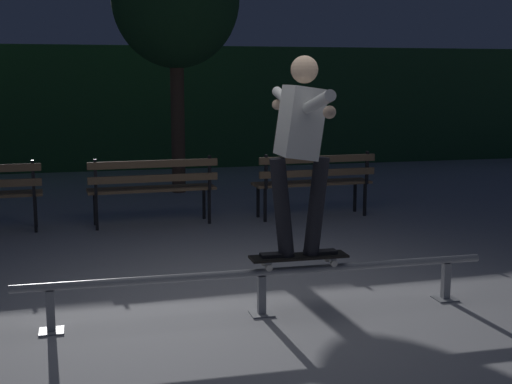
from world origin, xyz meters
TOP-DOWN VIEW (x-y plane):
  - ground_plane at (0.00, 0.00)m, footprint 90.00×90.00m
  - hedge_backdrop at (0.00, 9.43)m, footprint 24.00×1.20m
  - grind_rail at (0.00, -0.23)m, footprint 3.77×0.18m
  - skateboard at (0.30, -0.23)m, footprint 0.78×0.20m
  - skateboarder at (0.31, -0.23)m, footprint 0.62×1.41m
  - park_bench_left_center at (-0.49, 3.36)m, footprint 1.62×0.49m
  - park_bench_right_center at (1.63, 3.36)m, footprint 1.62×0.49m

SIDE VIEW (x-z plane):
  - ground_plane at x=0.00m, z-range 0.00..0.00m
  - grind_rail at x=0.00m, z-range 0.10..0.48m
  - skateboard at x=0.30m, z-range 0.40..0.49m
  - park_bench_left_center at x=-0.49m, z-range 0.10..0.98m
  - park_bench_right_center at x=1.63m, z-range 0.10..0.98m
  - hedge_backdrop at x=0.00m, z-range 0.00..2.47m
  - skateboarder at x=0.31m, z-range 0.60..2.16m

